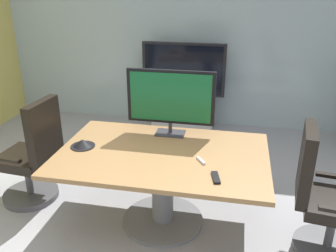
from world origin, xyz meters
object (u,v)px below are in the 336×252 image
object	(u,v)px
conference_phone	(83,143)
remote_control	(216,177)
conference_table	(163,171)
tv_monitor	(171,99)
office_chair_left	(33,160)
office_chair_right	(323,203)
wall_display_unit	(183,101)

from	to	relation	value
conference_phone	remote_control	size ratio (longest dim) A/B	1.29
conference_table	tv_monitor	bearing A→B (deg)	91.26
conference_table	office_chair_left	bearing A→B (deg)	175.36
office_chair_right	wall_display_unit	size ratio (longest dim) A/B	0.83
conference_table	tv_monitor	xyz separation A→B (m)	(-0.01, 0.42, 0.55)
tv_monitor	conference_phone	world-z (taller)	tv_monitor
conference_phone	wall_display_unit	bearing A→B (deg)	76.30
conference_phone	conference_table	bearing A→B (deg)	1.82
conference_table	conference_phone	size ratio (longest dim) A/B	8.32
wall_display_unit	conference_phone	xyz separation A→B (m)	(-0.56, -2.29, 0.32)
office_chair_left	office_chair_right	xyz separation A→B (m)	(2.70, -0.22, 0.00)
conference_phone	office_chair_right	bearing A→B (deg)	-2.41
conference_table	remote_control	world-z (taller)	remote_control
conference_table	remote_control	size ratio (longest dim) A/B	10.77
conference_table	tv_monitor	distance (m)	0.69
conference_table	wall_display_unit	size ratio (longest dim) A/B	1.40
conference_table	remote_control	bearing A→B (deg)	-35.34
tv_monitor	remote_control	size ratio (longest dim) A/B	4.94
office_chair_left	remote_control	distance (m)	1.92
tv_monitor	wall_display_unit	xyz separation A→B (m)	(-0.17, 1.85, -0.64)
conference_table	wall_display_unit	bearing A→B (deg)	94.41
office_chair_right	tv_monitor	size ratio (longest dim) A/B	1.30
tv_monitor	conference_phone	xyz separation A→B (m)	(-0.72, -0.44, -0.33)
office_chair_left	conference_phone	xyz separation A→B (m)	(0.62, -0.13, 0.30)
conference_table	office_chair_left	size ratio (longest dim) A/B	1.68
wall_display_unit	conference_phone	size ratio (longest dim) A/B	5.95
wall_display_unit	conference_table	bearing A→B (deg)	-85.59
office_chair_left	office_chair_right	bearing A→B (deg)	89.94
office_chair_left	conference_phone	world-z (taller)	office_chair_left
wall_display_unit	office_chair_left	bearing A→B (deg)	-118.55
tv_monitor	remote_control	xyz separation A→B (m)	(0.50, -0.77, -0.35)
office_chair_right	remote_control	distance (m)	0.93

